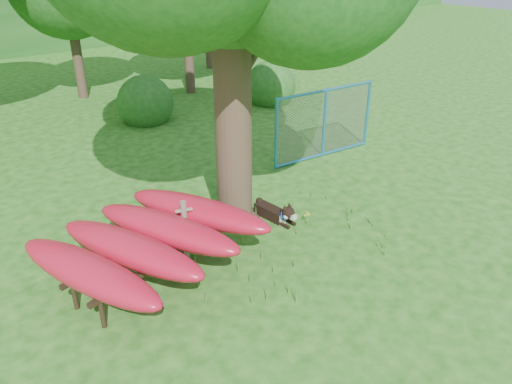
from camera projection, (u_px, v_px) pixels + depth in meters
ground at (290, 267)px, 9.04m from camera, size 80.00×80.00×0.00m
wooden_post at (185, 228)px, 9.06m from camera, size 0.32×0.16×1.18m
kayak_rack at (149, 239)px, 8.41m from camera, size 4.04×3.61×1.05m
husky_dog at (277, 213)px, 10.47m from camera, size 0.35×1.17×0.52m
fence_section at (324, 123)px, 13.28m from camera, size 3.21×0.45×3.14m
wildflower_clump at (307, 215)px, 10.33m from camera, size 0.12×0.11×0.26m
shrub_right at (270, 102)px, 18.24m from camera, size 1.80×1.80×1.80m
shrub_mid at (147, 121)px, 16.37m from camera, size 1.80×1.80×1.80m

